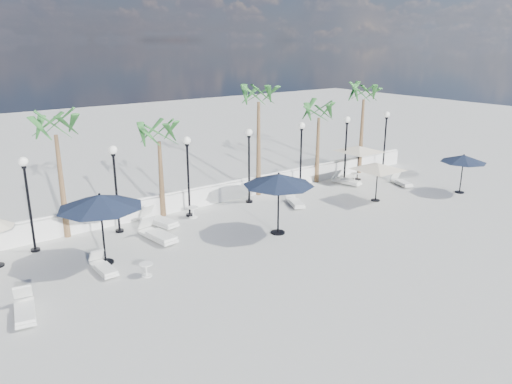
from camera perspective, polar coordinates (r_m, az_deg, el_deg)
ground at (r=21.24m, az=9.57°, el=-5.55°), size 100.00×100.00×0.00m
balustrade at (r=26.49m, az=-2.05°, el=0.32°), size 26.00×0.30×1.01m
lamppost_0 at (r=21.06m, az=-24.68°, el=0.08°), size 0.36×0.36×3.84m
lamppost_1 at (r=21.97m, az=-15.80°, el=1.66°), size 0.36×0.36×3.84m
lamppost_2 at (r=23.37m, az=-7.80°, el=3.05°), size 0.36×0.36×3.84m
lamppost_3 at (r=25.18m, az=-0.81°, el=4.21°), size 0.36×0.36×3.84m
lamppost_4 at (r=27.33m, az=5.18°, el=5.16°), size 0.36×0.36×3.84m
lamppost_5 at (r=29.73m, az=10.27°, el=5.92°), size 0.36×0.36×3.84m
lamppost_6 at (r=32.33m, az=14.58°, el=6.52°), size 0.36×0.36×3.84m
palm_0 at (r=21.71m, az=-21.95°, el=6.43°), size 2.60×2.60×5.50m
palm_1 at (r=23.36m, az=-11.04°, el=6.06°), size 2.60×2.60×4.70m
palm_2 at (r=26.08m, az=0.30°, el=10.51°), size 2.60×2.60×6.10m
palm_3 at (r=28.99m, az=7.20°, el=8.70°), size 2.60×2.60×4.90m
palm_4 at (r=31.55m, az=12.22°, el=10.54°), size 2.60×2.60×5.70m
lounger_0 at (r=17.04m, az=-24.94°, el=-12.08°), size 0.89×1.85×0.67m
lounger_1 at (r=23.03m, az=-11.05°, el=-3.15°), size 1.15×2.13×0.76m
lounger_2 at (r=19.03m, az=-17.06°, el=-8.17°), size 0.57×1.63×0.61m
lounger_3 at (r=21.38m, az=-11.22°, el=-4.71°), size 0.97×2.20×0.80m
lounger_4 at (r=25.39m, az=4.49°, el=-1.07°), size 1.16×1.76×0.63m
lounger_5 at (r=29.47m, az=10.29°, el=1.28°), size 0.96×1.84×0.66m
lounger_6 at (r=30.06m, az=16.27°, el=1.14°), size 1.02×1.70×0.61m
side_table_0 at (r=23.74m, az=-7.21°, el=-2.20°), size 0.53×0.53×0.51m
side_table_1 at (r=18.31m, az=-12.43°, el=-8.54°), size 0.49×0.49×0.48m
side_table_2 at (r=30.42m, az=11.18°, el=1.80°), size 0.45×0.45×0.43m
parasol_navy_left at (r=18.94m, az=-17.40°, el=-1.06°), size 3.13×3.13×2.77m
parasol_navy_mid at (r=21.03m, az=2.60°, el=1.38°), size 3.05×3.05×2.74m
parasol_navy_right at (r=29.23m, az=22.64°, el=3.52°), size 2.42×2.42×2.17m
parasol_cream_sq_a at (r=30.20m, az=11.69°, el=5.14°), size 4.50×4.50×2.21m
parasol_cream_sq_b at (r=26.31m, az=13.78°, el=3.15°), size 4.29×4.29×2.15m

